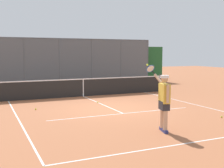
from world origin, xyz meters
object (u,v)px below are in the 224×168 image
tennis_player (164,98)px  tennis_ball_near_net (98,102)px  tennis_ball_near_baseline (222,117)px  tennis_ball_mid_court (36,109)px

tennis_player → tennis_ball_near_net: bearing=15.1°
tennis_ball_near_baseline → tennis_ball_mid_court: (5.90, -4.24, 0.00)m
tennis_player → tennis_ball_near_net: (-0.00, -5.38, -0.96)m
tennis_player → tennis_ball_near_net: tennis_player is taller
tennis_ball_near_baseline → tennis_ball_mid_court: bearing=-35.7°
tennis_player → tennis_ball_mid_court: size_ratio=30.12×
tennis_player → tennis_ball_near_baseline: 3.19m
tennis_ball_near_net → tennis_player: bearing=90.0°
tennis_ball_near_baseline → tennis_player: bearing=12.6°
tennis_ball_near_baseline → tennis_ball_near_net: same height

